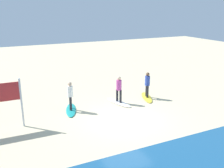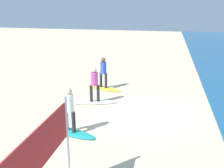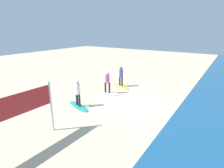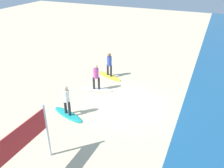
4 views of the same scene
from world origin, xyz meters
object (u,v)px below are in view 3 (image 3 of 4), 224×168
at_px(surfboard_teal, 79,106).
at_px(surfer_teal, 78,91).
at_px(surfboard_yellow, 121,86).
at_px(surfer_yellow, 121,75).
at_px(surfer_white, 107,81).
at_px(surfboard_white, 107,93).

xyz_separation_m(surfboard_teal, surfer_teal, (-0.00, 0.00, 0.99)).
height_order(surfboard_yellow, surfboard_teal, same).
relative_size(surfer_yellow, surfer_white, 1.00).
distance_m(surfboard_yellow, surfboard_white, 2.10).
bearing_deg(surfer_white, surfer_teal, -2.39).
relative_size(surfer_white, surfboard_teal, 0.78).
bearing_deg(surfboard_white, surfer_yellow, 77.00).
bearing_deg(surfboard_yellow, surfboard_teal, -69.47).
bearing_deg(surfboard_white, surfer_teal, -107.07).
height_order(surfer_white, surfboard_teal, surfer_white).
xyz_separation_m(surfer_white, surfer_teal, (3.04, -0.13, 0.00)).
xyz_separation_m(surfer_yellow, surfboard_white, (2.10, 0.06, -0.99)).
bearing_deg(surfboard_yellow, surfboard_white, -67.06).
relative_size(surfboard_yellow, surfboard_teal, 1.00).
distance_m(surfer_yellow, surfer_white, 2.10).
xyz_separation_m(surfer_yellow, surfboard_teal, (5.14, -0.07, -0.99)).
bearing_deg(surfer_white, surfboard_teal, -2.39).
bearing_deg(surfboard_yellow, surfer_white, -67.06).
bearing_deg(surfer_white, surfer_yellow, -178.32).
xyz_separation_m(surfboard_yellow, surfer_yellow, (0.00, 0.00, 0.99)).
xyz_separation_m(surfboard_yellow, surfboard_white, (2.10, 0.06, 0.00)).
relative_size(surfboard_white, surfboard_teal, 1.00).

